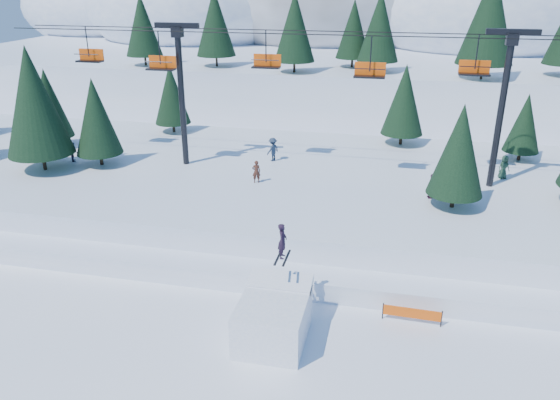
% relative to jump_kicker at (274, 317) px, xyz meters
% --- Properties ---
extents(ground, '(160.00, 160.00, 0.00)m').
position_rel_jump_kicker_xyz_m(ground, '(-1.63, -1.62, -1.16)').
color(ground, white).
rests_on(ground, ground).
extents(mid_shelf, '(70.00, 22.00, 2.50)m').
position_rel_jump_kicker_xyz_m(mid_shelf, '(-1.63, 16.38, 0.09)').
color(mid_shelf, white).
rests_on(mid_shelf, ground).
extents(berm, '(70.00, 6.00, 1.10)m').
position_rel_jump_kicker_xyz_m(berm, '(-1.63, 6.38, -0.61)').
color(berm, white).
rests_on(berm, ground).
extents(mountain_ridge, '(119.00, 60.60, 26.46)m').
position_rel_jump_kicker_xyz_m(mountain_ridge, '(-6.70, 71.72, 8.48)').
color(mountain_ridge, white).
rests_on(mountain_ridge, ground).
extents(jump_kicker, '(3.07, 4.32, 5.25)m').
position_rel_jump_kicker_xyz_m(jump_kicker, '(0.00, 0.00, 0.00)').
color(jump_kicker, white).
rests_on(jump_kicker, ground).
extents(chairlift, '(46.00, 3.21, 10.28)m').
position_rel_jump_kicker_xyz_m(chairlift, '(0.03, 16.43, 8.16)').
color(chairlift, black).
rests_on(chairlift, mid_shelf).
extents(conifer_stand, '(63.99, 16.61, 9.64)m').
position_rel_jump_kicker_xyz_m(conifer_stand, '(2.96, 16.61, 5.89)').
color(conifer_stand, black).
rests_on(conifer_stand, mid_shelf).
extents(distant_skiers, '(32.66, 6.44, 1.82)m').
position_rel_jump_kicker_xyz_m(distant_skiers, '(-1.50, 16.55, 2.18)').
color(distant_skiers, '#26233F').
rests_on(distant_skiers, mid_shelf).
extents(banner_near, '(2.86, 0.15, 0.90)m').
position_rel_jump_kicker_xyz_m(banner_near, '(6.33, 2.63, -0.62)').
color(banner_near, black).
rests_on(banner_near, ground).
extents(banner_far, '(2.82, 0.53, 0.90)m').
position_rel_jump_kicker_xyz_m(banner_far, '(7.30, 4.49, -0.62)').
color(banner_far, black).
rests_on(banner_far, ground).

